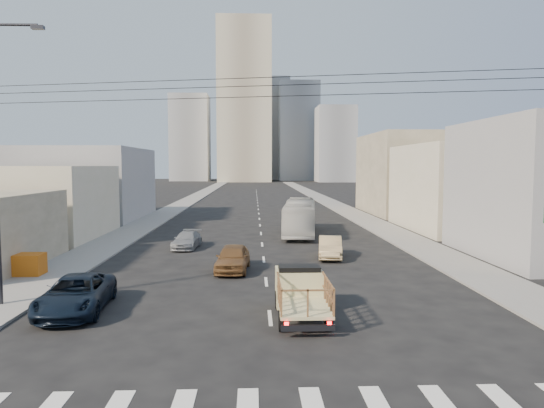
{
  "coord_description": "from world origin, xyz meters",
  "views": [
    {
      "loc": [
        -0.63,
        -16.78,
        6.02
      ],
      "look_at": [
        0.57,
        15.1,
        3.5
      ],
      "focal_mm": 32.0,
      "sensor_mm": 36.0,
      "label": 1
    }
  ],
  "objects": [
    {
      "name": "overhead_wires",
      "position": [
        0.0,
        1.5,
        8.97
      ],
      "size": [
        23.01,
        5.02,
        0.72
      ],
      "color": "black",
      "rests_on": "ground"
    },
    {
      "name": "high_rise_tower",
      "position": [
        -4.0,
        170.0,
        30.0
      ],
      "size": [
        20.0,
        20.0,
        60.0
      ],
      "primitive_type": "cube",
      "color": "tan",
      "rests_on": "ground"
    },
    {
      "name": "bldg_left_mid",
      "position": [
        -19.0,
        24.0,
        3.0
      ],
      "size": [
        11.0,
        12.0,
        6.0
      ],
      "primitive_type": "cube",
      "color": "beige",
      "rests_on": "ground"
    },
    {
      "name": "bldg_right_mid",
      "position": [
        19.5,
        28.0,
        4.0
      ],
      "size": [
        11.0,
        14.0,
        8.0
      ],
      "primitive_type": "cube",
      "color": "beige",
      "rests_on": "ground"
    },
    {
      "name": "midrise_east",
      "position": [
        30.0,
        165.0,
        14.0
      ],
      "size": [
        14.0,
        14.0,
        28.0
      ],
      "primitive_type": "cube",
      "color": "gray",
      "rests_on": "ground"
    },
    {
      "name": "lane_dashes",
      "position": [
        0.0,
        53.0,
        0.01
      ],
      "size": [
        0.15,
        104.0,
        0.01
      ],
      "color": "silver",
      "rests_on": "ground"
    },
    {
      "name": "sidewalk_right",
      "position": [
        11.75,
        70.0,
        0.06
      ],
      "size": [
        3.5,
        180.0,
        0.12
      ],
      "primitive_type": "cube",
      "color": "gray",
      "rests_on": "ground"
    },
    {
      "name": "midrise_ne",
      "position": [
        18.0,
        185.0,
        20.0
      ],
      "size": [
        16.0,
        16.0,
        40.0
      ],
      "primitive_type": "cube",
      "color": "gray",
      "rests_on": "ground"
    },
    {
      "name": "bldg_right_far",
      "position": [
        20.0,
        44.0,
        5.0
      ],
      "size": [
        12.0,
        16.0,
        10.0
      ],
      "primitive_type": "cube",
      "color": "gray",
      "rests_on": "ground"
    },
    {
      "name": "midrise_back",
      "position": [
        6.0,
        200.0,
        22.0
      ],
      "size": [
        18.0,
        18.0,
        44.0
      ],
      "primitive_type": "cube",
      "color": "#959597",
      "rests_on": "ground"
    },
    {
      "name": "sedan_grey",
      "position": [
        -5.54,
        18.57,
        0.59
      ],
      "size": [
        2.02,
        4.22,
        1.19
      ],
      "primitive_type": "imported",
      "rotation": [
        0.0,
        0.0,
        -0.09
      ],
      "color": "gray",
      "rests_on": "ground"
    },
    {
      "name": "city_bus",
      "position": [
        3.43,
        25.48,
        1.53
      ],
      "size": [
        3.88,
        11.22,
        3.06
      ],
      "primitive_type": "imported",
      "rotation": [
        0.0,
        0.0,
        -0.12
      ],
      "color": "beige",
      "rests_on": "ground"
    },
    {
      "name": "sedan_tan",
      "position": [
        4.38,
        14.49,
        0.69
      ],
      "size": [
        2.05,
        4.36,
        1.38
      ],
      "primitive_type": "imported",
      "rotation": [
        0.0,
        0.0,
        -0.14
      ],
      "color": "tan",
      "rests_on": "ground"
    },
    {
      "name": "crate_stack",
      "position": [
        -13.0,
        9.62,
        0.69
      ],
      "size": [
        1.8,
        1.2,
        1.14
      ],
      "color": "#BC5A11",
      "rests_on": "sidewalk_left"
    },
    {
      "name": "navy_pickup",
      "position": [
        -7.98,
        3.12,
        0.73
      ],
      "size": [
        2.85,
        5.45,
        1.46
      ],
      "primitive_type": "imported",
      "rotation": [
        0.0,
        0.0,
        0.08
      ],
      "color": "black",
      "rests_on": "ground"
    },
    {
      "name": "bldg_left_far",
      "position": [
        -19.5,
        39.0,
        4.0
      ],
      "size": [
        12.0,
        16.0,
        8.0
      ],
      "primitive_type": "cube",
      "color": "#959597",
      "rests_on": "ground"
    },
    {
      "name": "midrise_nw",
      "position": [
        -26.0,
        180.0,
        17.0
      ],
      "size": [
        15.0,
        15.0,
        34.0
      ],
      "primitive_type": "cube",
      "color": "gray",
      "rests_on": "ground"
    },
    {
      "name": "sidewalk_left",
      "position": [
        -11.75,
        70.0,
        0.06
      ],
      "size": [
        3.5,
        180.0,
        0.12
      ],
      "primitive_type": "cube",
      "color": "gray",
      "rests_on": "ground"
    },
    {
      "name": "sedan_brown",
      "position": [
        -1.84,
        10.7,
        0.75
      ],
      "size": [
        2.07,
        4.53,
        1.51
      ],
      "primitive_type": "imported",
      "rotation": [
        0.0,
        0.0,
        -0.07
      ],
      "color": "brown",
      "rests_on": "ground"
    },
    {
      "name": "ground",
      "position": [
        0.0,
        0.0,
        0.0
      ],
      "size": [
        420.0,
        420.0,
        0.0
      ],
      "primitive_type": "plane",
      "color": "black",
      "rests_on": "ground"
    },
    {
      "name": "flatbed_pickup",
      "position": [
        1.24,
        2.04,
        1.09
      ],
      "size": [
        1.95,
        4.41,
        1.9
      ],
      "color": "#CFC58A",
      "rests_on": "ground"
    }
  ]
}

